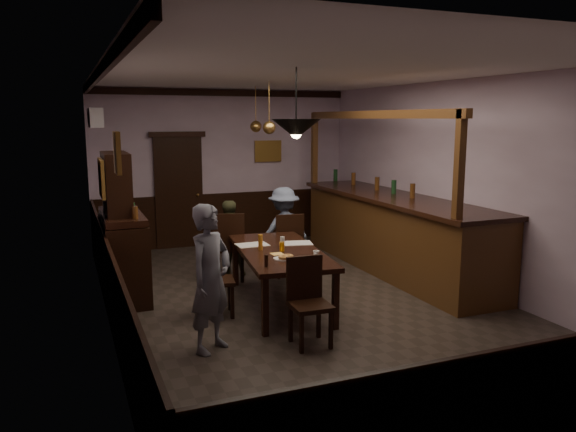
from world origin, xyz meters
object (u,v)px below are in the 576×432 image
person_standing (211,278)px  pendant_iron (296,129)px  dining_table (279,254)px  chair_side (211,275)px  person_seated_right (284,230)px  coffee_cup (316,254)px  chair_near (308,297)px  chair_far_right (288,242)px  pendant_brass_mid (269,128)px  bar_counter (394,231)px  soda_can (282,247)px  pendant_brass_far (256,127)px  chair_far_left (230,244)px  sideboard (122,240)px  person_seated_left (228,239)px

person_standing → pendant_iron: 1.91m
dining_table → chair_side: size_ratio=2.42×
person_seated_right → coffee_cup: (-0.37, -2.05, 0.11)m
chair_side → chair_near: bearing=-138.0°
chair_side → coffee_cup: 1.34m
dining_table → chair_far_right: 1.35m
chair_side → pendant_brass_mid: bearing=-30.0°
coffee_cup → pendant_iron: 1.58m
chair_near → bar_counter: (2.50, 2.24, 0.12)m
soda_can → pendant_iron: (-0.10, -0.70, 1.51)m
chair_far_right → chair_near: bearing=80.7°
pendant_brass_far → chair_far_left: bearing=-122.0°
bar_counter → pendant_iron: bearing=-144.7°
pendant_iron → pendant_brass_mid: same height
pendant_brass_mid → pendant_brass_far: 1.26m
sideboard → chair_side: bearing=-52.8°
chair_near → person_seated_right: size_ratio=0.70×
bar_counter → person_seated_right: bearing=161.8°
chair_far_left → person_seated_left: person_seated_left is taller
dining_table → pendant_iron: size_ratio=2.93×
coffee_cup → pendant_iron: pendant_iron is taller
chair_far_left → pendant_iron: size_ratio=1.34×
coffee_cup → sideboard: 2.74m
bar_counter → pendant_iron: pendant_iron is taller
chair_near → soda_can: bearing=84.1°
pendant_brass_far → pendant_iron: bearing=-101.5°
chair_far_right → dining_table: bearing=71.2°
chair_far_right → pendant_brass_mid: bearing=-59.0°
bar_counter → sideboard: bearing=177.1°
person_seated_left → coffee_cup: bearing=96.9°
chair_far_left → soda_can: bearing=119.5°
chair_side → coffee_cup: bearing=-101.9°
dining_table → chair_side: bearing=-175.2°
dining_table → chair_far_right: bearing=63.4°
coffee_cup → pendant_brass_mid: bearing=92.6°
pendant_iron → pendant_brass_mid: (0.54, 2.38, -0.03)m
person_standing → person_seated_right: 3.18m
pendant_brass_far → bar_counter: bearing=-48.3°
bar_counter → chair_near: bearing=-138.2°
dining_table → chair_near: bearing=-97.4°
soda_can → sideboard: size_ratio=0.06×
chair_far_right → pendant_brass_mid: 1.80m
soda_can → sideboard: sideboard is taller
person_seated_right → chair_far_left: bearing=2.7°
pendant_brass_far → soda_can: bearing=-102.4°
person_standing → pendant_iron: pendant_iron is taller
person_standing → bar_counter: size_ratio=0.34×
soda_can → pendant_brass_far: size_ratio=0.15×
dining_table → chair_side: 0.96m
person_seated_right → sideboard: 2.54m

